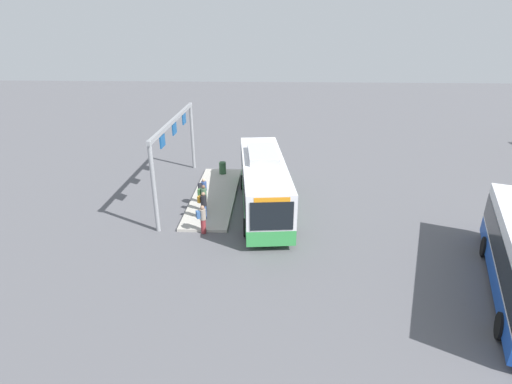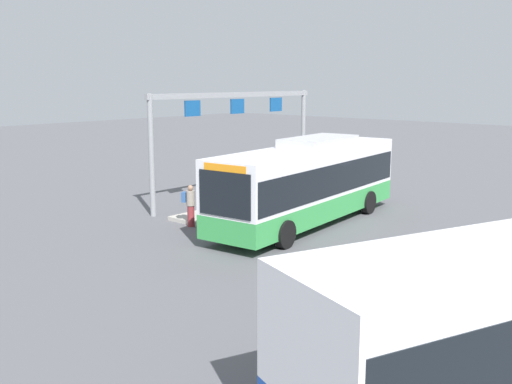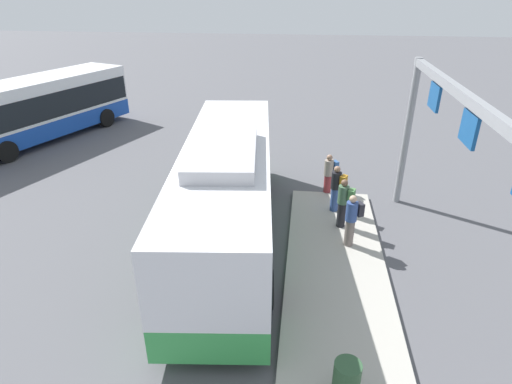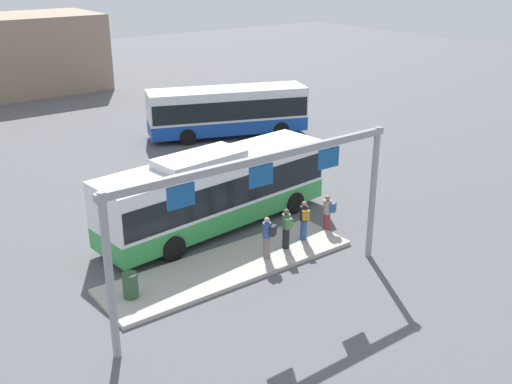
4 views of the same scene
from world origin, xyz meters
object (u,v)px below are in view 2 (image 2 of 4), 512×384
(person_waiting_near, at_px, (190,204))
(person_waiting_mid, at_px, (228,191))
(bus_main, at_px, (308,180))
(trash_bin, at_px, (322,182))
(person_boarding, at_px, (213,195))
(person_waiting_far, at_px, (242,187))

(person_waiting_near, xyz_separation_m, person_waiting_mid, (-2.55, -0.36, 0.16))
(bus_main, bearing_deg, person_waiting_near, -48.81)
(trash_bin, bearing_deg, bus_main, 30.09)
(bus_main, height_order, person_waiting_near, bus_main)
(person_waiting_near, bearing_deg, person_waiting_mid, 71.50)
(bus_main, xyz_separation_m, person_waiting_mid, (0.91, -3.59, -0.76))
(person_boarding, xyz_separation_m, trash_bin, (-7.59, 0.16, -0.44))
(person_boarding, distance_m, person_waiting_near, 1.50)
(person_boarding, relative_size, person_waiting_near, 1.00)
(person_boarding, height_order, person_waiting_mid, same)
(person_waiting_mid, xyz_separation_m, person_waiting_far, (-1.06, -0.17, 0.00))
(person_waiting_near, bearing_deg, bus_main, 20.47)
(person_waiting_mid, bearing_deg, bus_main, 34.20)
(person_boarding, distance_m, person_waiting_far, 2.16)
(person_waiting_mid, height_order, trash_bin, person_waiting_mid)
(person_boarding, bearing_deg, person_waiting_near, -56.50)
(person_waiting_near, distance_m, trash_bin, 9.08)
(bus_main, bearing_deg, person_waiting_far, -98.12)
(trash_bin, bearing_deg, person_waiting_mid, -2.94)
(trash_bin, bearing_deg, person_waiting_near, 0.16)
(person_waiting_mid, height_order, person_waiting_far, same)
(person_boarding, bearing_deg, person_waiting_mid, 125.41)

